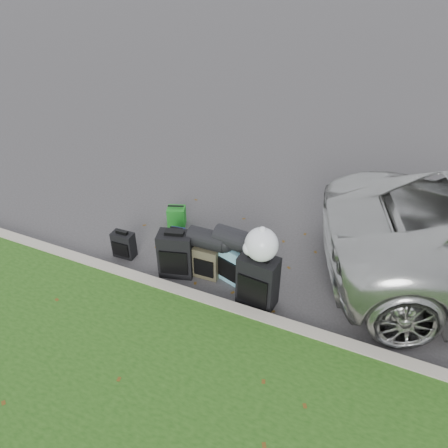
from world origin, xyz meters
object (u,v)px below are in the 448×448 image
at_px(suitcase_olive, 207,262).
at_px(suitcase_large_black_right, 258,281).
at_px(suitcase_large_black_left, 176,254).
at_px(tote_navy, 177,236).
at_px(suitcase_small_black, 124,245).
at_px(tote_green, 177,216).
at_px(suitcase_teal, 233,264).

relative_size(suitcase_olive, suitcase_large_black_right, 0.66).
bearing_deg(suitcase_large_black_left, tote_navy, 102.74).
bearing_deg(suitcase_small_black, tote_green, 70.90).
relative_size(suitcase_small_black, suitcase_large_black_right, 0.55).
bearing_deg(suitcase_large_black_left, suitcase_teal, -1.78).
bearing_deg(suitcase_small_black, suitcase_large_black_left, -4.85).
bearing_deg(suitcase_teal, suitcase_small_black, -157.35).
distance_m(suitcase_large_black_left, suitcase_teal, 0.86).
height_order(suitcase_large_black_left, suitcase_olive, suitcase_large_black_left).
xyz_separation_m(suitcase_teal, tote_navy, (-1.20, 0.45, -0.16)).
bearing_deg(suitcase_teal, suitcase_large_black_right, -15.28).
bearing_deg(suitcase_large_black_right, tote_navy, 160.36).
xyz_separation_m(suitcase_small_black, tote_navy, (0.59, 0.63, -0.09)).
distance_m(suitcase_teal, suitcase_large_black_right, 0.59).
height_order(suitcase_teal, tote_green, suitcase_teal).
height_order(suitcase_large_black_left, suitcase_teal, suitcase_large_black_left).
distance_m(suitcase_olive, tote_navy, 0.97).
distance_m(suitcase_teal, tote_green, 1.74).
xyz_separation_m(suitcase_large_black_left, tote_navy, (-0.37, 0.67, -0.23)).
xyz_separation_m(suitcase_olive, suitcase_teal, (0.39, 0.07, 0.04)).
height_order(tote_green, tote_navy, tote_green).
bearing_deg(tote_green, suitcase_teal, -53.01).
distance_m(suitcase_small_black, suitcase_large_black_left, 0.98).
relative_size(suitcase_small_black, suitcase_olive, 0.84).
distance_m(suitcase_small_black, tote_navy, 0.87).
bearing_deg(suitcase_small_black, suitcase_olive, 1.75).
bearing_deg(suitcase_large_black_right, suitcase_teal, 152.49).
relative_size(suitcase_large_black_right, tote_green, 2.28).
relative_size(suitcase_large_black_left, suitcase_large_black_right, 0.92).
relative_size(tote_green, tote_navy, 1.32).
distance_m(suitcase_large_black_left, tote_green, 1.32).
xyz_separation_m(suitcase_small_black, suitcase_olive, (1.40, 0.11, 0.04)).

